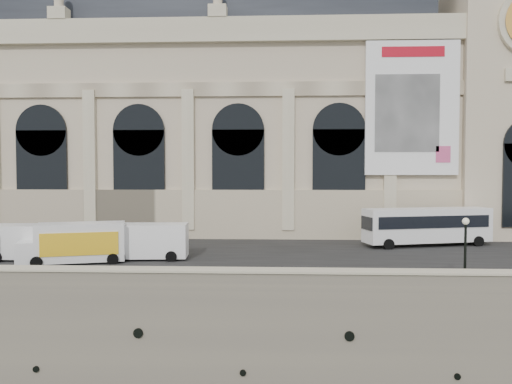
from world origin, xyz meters
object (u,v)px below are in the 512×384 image
at_px(bus_right, 427,225).
at_px(box_truck, 75,243).
at_px(van_c, 24,242).
at_px(lamp_right, 465,252).
at_px(van_b, 143,241).

height_order(bus_right, box_truck, bus_right).
distance_m(van_c, lamp_right, 31.62).
xyz_separation_m(bus_right, van_c, (-33.14, -8.53, -0.55)).
relative_size(van_c, lamp_right, 1.54).
bearing_deg(van_b, box_truck, -158.37).
bearing_deg(bus_right, van_c, -165.57).
xyz_separation_m(van_b, box_truck, (-4.60, -1.82, 0.09)).
distance_m(bus_right, lamp_right, 15.69).
distance_m(box_truck, lamp_right, 26.93).
height_order(van_b, lamp_right, lamp_right).
relative_size(van_b, lamp_right, 1.58).
bearing_deg(lamp_right, bus_right, 81.52).
xyz_separation_m(bus_right, box_truck, (-28.61, -9.73, -0.44)).
relative_size(bus_right, lamp_right, 2.97).
bearing_deg(lamp_right, box_truck, 167.60).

